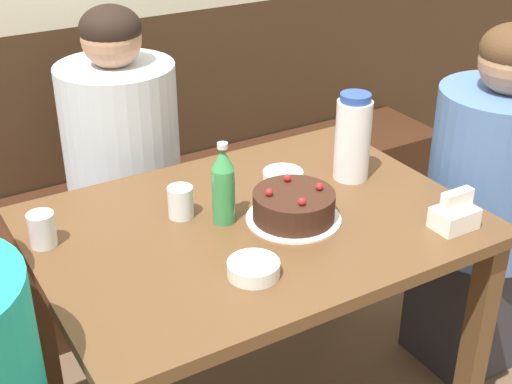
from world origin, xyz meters
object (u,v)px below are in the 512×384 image
at_px(bench_seat, 144,243).
at_px(water_pitcher, 353,138).
at_px(glass_water_tall, 42,229).
at_px(person_grey_tee, 488,206).
at_px(napkin_holder, 455,214).
at_px(bowl_rice_small, 283,176).
at_px(birthday_cake, 294,206).
at_px(bowl_soup_white, 254,269).
at_px(glass_tumbler_short, 181,202).
at_px(person_pale_blue_shirt, 125,184).
at_px(soju_bottle, 223,185).

height_order(bench_seat, water_pitcher, water_pitcher).
distance_m(glass_water_tall, person_grey_tee, 1.36).
xyz_separation_m(napkin_holder, bowl_rice_small, (-0.23, 0.44, -0.02)).
distance_m(birthday_cake, bowl_soup_white, 0.27).
relative_size(birthday_cake, bowl_soup_white, 2.05).
bearing_deg(glass_tumbler_short, glass_water_tall, 172.73).
bearing_deg(person_grey_tee, bench_seat, -47.56).
relative_size(glass_water_tall, person_pale_blue_shirt, 0.07).
bearing_deg(person_grey_tee, napkin_holder, 29.23).
bearing_deg(person_pale_blue_shirt, birthday_cake, 15.50).
bearing_deg(glass_tumbler_short, bowl_rice_small, 5.69).
distance_m(bowl_soup_white, person_grey_tee, 0.98).
bearing_deg(bowl_rice_small, bench_seat, 105.21).
height_order(birthday_cake, bowl_soup_white, birthday_cake).
distance_m(soju_bottle, bowl_soup_white, 0.27).
bearing_deg(birthday_cake, bowl_soup_white, -142.93).
height_order(water_pitcher, glass_water_tall, water_pitcher).
height_order(birthday_cake, soju_bottle, soju_bottle).
relative_size(bench_seat, person_pale_blue_shirt, 2.26).
distance_m(napkin_holder, glass_tumbler_short, 0.70).
relative_size(napkin_holder, glass_water_tall, 1.27).
bearing_deg(water_pitcher, glass_tumbler_short, 175.10).
xyz_separation_m(birthday_cake, bowl_soup_white, (-0.22, -0.17, -0.02)).
xyz_separation_m(bench_seat, water_pitcher, (0.37, -0.76, 0.64)).
height_order(water_pitcher, glass_tumbler_short, water_pitcher).
height_order(bowl_rice_small, person_pale_blue_shirt, person_pale_blue_shirt).
relative_size(water_pitcher, person_grey_tee, 0.22).
xyz_separation_m(napkin_holder, person_pale_blue_shirt, (-0.53, 0.96, -0.20)).
height_order(water_pitcher, napkin_holder, water_pitcher).
bearing_deg(bowl_rice_small, birthday_cake, -115.45).
xyz_separation_m(water_pitcher, bowl_soup_white, (-0.50, -0.29, -0.11)).
relative_size(napkin_holder, person_grey_tee, 0.09).
distance_m(bowl_rice_small, glass_tumbler_short, 0.34).
xyz_separation_m(glass_tumbler_short, person_grey_tee, (0.97, -0.18, -0.20)).
height_order(soju_bottle, napkin_holder, soju_bottle).
height_order(napkin_holder, glass_tumbler_short, napkin_holder).
bearing_deg(glass_tumbler_short, water_pitcher, -4.90).
bearing_deg(glass_water_tall, birthday_cake, -19.49).
bearing_deg(bowl_soup_white, glass_water_tall, 134.98).
bearing_deg(bowl_soup_white, birthday_cake, 37.07).
xyz_separation_m(napkin_holder, person_grey_tee, (0.40, 0.22, -0.20)).
bearing_deg(bowl_soup_white, person_pale_blue_shirt, 88.68).
relative_size(glass_tumbler_short, person_grey_tee, 0.07).
distance_m(bench_seat, person_pale_blue_shirt, 0.41).
distance_m(birthday_cake, glass_water_tall, 0.63).
xyz_separation_m(napkin_holder, glass_water_tall, (-0.92, 0.45, 0.01)).
bearing_deg(person_grey_tee, person_pale_blue_shirt, -38.28).
xyz_separation_m(bowl_soup_white, person_grey_tee, (0.95, 0.15, -0.18)).
relative_size(bowl_rice_small, glass_tumbler_short, 1.37).
bearing_deg(birthday_cake, person_pale_blue_shirt, 105.50).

